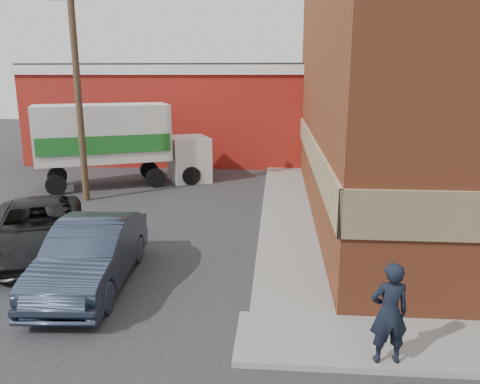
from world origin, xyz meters
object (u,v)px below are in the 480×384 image
(man, at_px, (389,313))
(suv_a, at_px, (38,228))
(warehouse, at_px, (177,111))
(box_truck, at_px, (120,139))
(sedan, at_px, (91,254))
(utility_pole, at_px, (77,81))

(man, bearing_deg, suv_a, -36.25)
(warehouse, distance_m, box_truck, 8.29)
(warehouse, bearing_deg, suv_a, -91.75)
(sedan, height_order, suv_a, sedan)
(sedan, xyz_separation_m, box_truck, (-2.77, 10.56, 1.35))
(man, height_order, sedan, man)
(sedan, relative_size, box_truck, 0.62)
(utility_pole, height_order, suv_a, utility_pole)
(utility_pole, bearing_deg, box_truck, 78.21)
(warehouse, xyz_separation_m, box_truck, (-0.92, -8.21, -0.68))
(man, relative_size, suv_a, 0.34)
(warehouse, distance_m, utility_pole, 11.27)
(man, bearing_deg, sedan, -31.20)
(warehouse, distance_m, man, 23.11)
(suv_a, bearing_deg, warehouse, 64.26)
(sedan, xyz_separation_m, suv_a, (-2.37, 2.00, -0.06))
(utility_pole, bearing_deg, warehouse, 82.23)
(warehouse, relative_size, man, 8.98)
(utility_pole, distance_m, sedan, 9.34)
(utility_pole, relative_size, suv_a, 1.71)
(utility_pole, xyz_separation_m, sedan, (3.35, -7.76, -3.96))
(warehouse, height_order, suv_a, warehouse)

